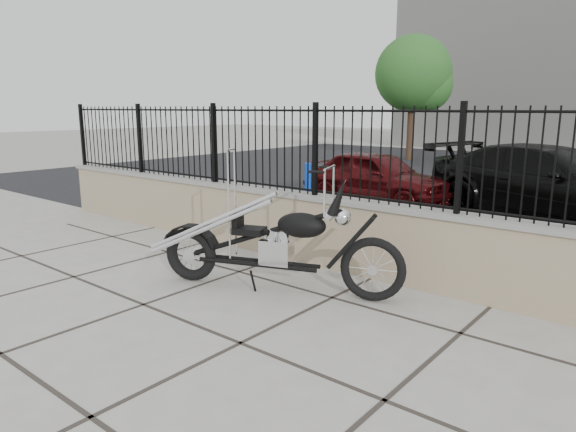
{
  "coord_description": "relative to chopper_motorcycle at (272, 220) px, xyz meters",
  "views": [
    {
      "loc": [
        3.13,
        -3.13,
        2.14
      ],
      "look_at": [
        -0.71,
        1.57,
        0.85
      ],
      "focal_mm": 32.0,
      "sensor_mm": 36.0,
      "label": 1
    }
  ],
  "objects": [
    {
      "name": "parking_lot",
      "position": [
        0.71,
        11.23,
        -0.85
      ],
      "size": [
        30.0,
        30.0,
        0.0
      ],
      "primitive_type": "plane",
      "color": "black",
      "rests_on": "ground"
    },
    {
      "name": "iron_fence",
      "position": [
        0.71,
        1.23,
        0.71
      ],
      "size": [
        14.0,
        0.08,
        1.2
      ],
      "primitive_type": "cube",
      "color": "black",
      "rests_on": "retaining_wall"
    },
    {
      "name": "car_red",
      "position": [
        -1.93,
        5.83,
        -0.25
      ],
      "size": [
        3.62,
        1.7,
        1.2
      ],
      "primitive_type": "imported",
      "rotation": [
        0.0,
        0.0,
        1.49
      ],
      "color": "#40090B",
      "rests_on": "parking_lot"
    },
    {
      "name": "ground_plane",
      "position": [
        0.71,
        -1.27,
        -0.85
      ],
      "size": [
        90.0,
        90.0,
        0.0
      ],
      "primitive_type": "plane",
      "color": "#99968E",
      "rests_on": "ground"
    },
    {
      "name": "bollard_a",
      "position": [
        -2.15,
        3.54,
        -0.31
      ],
      "size": [
        0.13,
        0.13,
        1.09
      ],
      "primitive_type": "cylinder",
      "rotation": [
        0.0,
        0.0,
        0.01
      ],
      "color": "#0B4AA9",
      "rests_on": "ground_plane"
    },
    {
      "name": "retaining_wall",
      "position": [
        0.71,
        1.23,
        -0.37
      ],
      "size": [
        14.0,
        0.36,
        0.96
      ],
      "primitive_type": "cube",
      "color": "gray",
      "rests_on": "ground_plane"
    },
    {
      "name": "tree_left",
      "position": [
        -5.85,
        15.47,
        2.78
      ],
      "size": [
        3.07,
        3.07,
        5.18
      ],
      "rotation": [
        0.0,
        0.0,
        -0.42
      ],
      "color": "#382619",
      "rests_on": "ground_plane"
    },
    {
      "name": "chopper_motorcycle",
      "position": [
        0.0,
        0.0,
        0.0
      ],
      "size": [
        2.84,
        1.48,
        1.71
      ],
      "primitive_type": null,
      "rotation": [
        0.0,
        0.0,
        0.36
      ],
      "color": "black",
      "rests_on": "ground_plane"
    },
    {
      "name": "car_black",
      "position": [
        1.56,
        6.41,
        -0.14
      ],
      "size": [
        5.28,
        3.28,
        1.43
      ],
      "primitive_type": "imported",
      "rotation": [
        0.0,
        0.0,
        1.29
      ],
      "color": "black",
      "rests_on": "parking_lot"
    }
  ]
}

